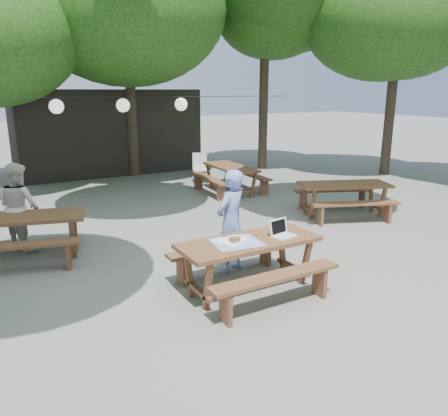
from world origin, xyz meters
name	(u,v)px	position (x,y,z in m)	size (l,w,h in m)	color
ground	(264,277)	(0.00, 0.00, 0.00)	(80.00, 80.00, 0.00)	#60615C
pavilion	(105,130)	(0.50, 10.50, 1.40)	(6.00, 3.00, 2.80)	black
main_picnic_table	(249,264)	(-0.45, -0.25, 0.39)	(2.00, 1.58, 0.75)	brown
picnic_table_nw	(24,236)	(-3.07, 2.66, 0.39)	(2.24, 2.02, 0.75)	brown
picnic_table_ne	(343,199)	(3.50, 1.91, 0.39)	(2.36, 2.19, 0.75)	brown
picnic_table_far_e	(230,179)	(2.48, 5.20, 0.39)	(1.69, 2.05, 0.75)	brown
woman	(231,222)	(-0.32, 0.46, 0.81)	(0.59, 0.39, 1.62)	#6F85CB
second_person	(19,207)	(-3.05, 3.18, 0.78)	(0.76, 0.59, 1.57)	beige
plastic_chair	(200,174)	(2.37, 6.83, 0.26)	(0.57, 0.57, 0.90)	silver
laptop	(281,232)	(0.05, -0.33, 0.81)	(0.37, 0.31, 0.24)	white
tabletop_clutter	(236,242)	(-0.67, -0.24, 0.76)	(0.71, 0.63, 0.08)	#354FB5
paper_lanterns	(124,105)	(-0.19, 6.00, 2.40)	(9.00, 0.34, 0.38)	black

